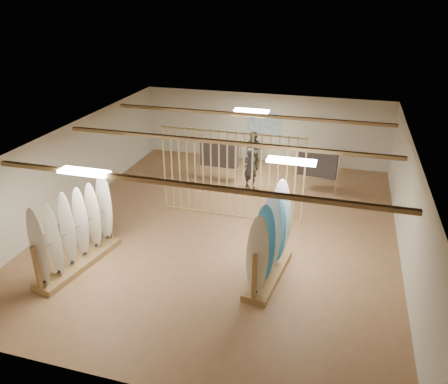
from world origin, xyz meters
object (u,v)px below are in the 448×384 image
(rack_right, at_px, (269,252))
(shopper_b, at_px, (254,148))
(rack_left, at_px, (77,241))
(shopper_a, at_px, (250,165))
(clothing_rack_b, at_px, (318,164))
(clothing_rack_a, at_px, (219,154))

(rack_right, height_order, shopper_b, rack_right)
(rack_left, distance_m, shopper_a, 6.83)
(rack_left, height_order, shopper_a, rack_left)
(rack_left, bearing_deg, clothing_rack_b, 59.33)
(rack_left, distance_m, clothing_rack_b, 8.47)
(rack_left, height_order, clothing_rack_a, rack_left)
(clothing_rack_b, relative_size, shopper_b, 0.90)
(clothing_rack_b, relative_size, shopper_a, 0.92)
(rack_right, xyz_separation_m, shopper_b, (-1.92, 7.03, 0.11))
(shopper_a, bearing_deg, rack_left, 82.42)
(rack_left, xyz_separation_m, shopper_a, (3.17, 6.05, 0.10))
(rack_right, distance_m, clothing_rack_b, 5.66)
(clothing_rack_b, bearing_deg, shopper_a, -161.68)
(clothing_rack_a, bearing_deg, clothing_rack_b, 2.85)
(rack_left, xyz_separation_m, rack_right, (4.82, 0.83, 0.01))
(rack_left, xyz_separation_m, clothing_rack_b, (5.50, 6.44, 0.27))
(shopper_b, bearing_deg, clothing_rack_b, -21.13)
(rack_left, relative_size, clothing_rack_b, 1.77)
(rack_right, height_order, clothing_rack_b, rack_right)
(clothing_rack_b, height_order, shopper_b, shopper_b)
(shopper_a, bearing_deg, clothing_rack_a, 4.79)
(shopper_a, height_order, shopper_b, shopper_b)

